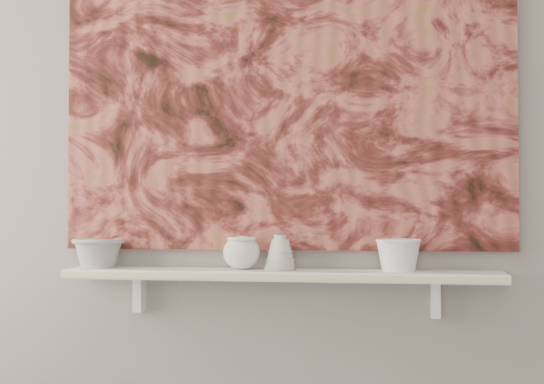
% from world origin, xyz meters
% --- Properties ---
extents(wall_back, '(3.60, 0.00, 3.60)m').
position_xyz_m(wall_back, '(0.00, 1.60, 1.35)').
color(wall_back, gray).
rests_on(wall_back, floor).
extents(shelf, '(1.40, 0.18, 0.03)m').
position_xyz_m(shelf, '(0.00, 1.51, 0.92)').
color(shelf, silver).
rests_on(shelf, wall_back).
extents(shelf_stripe, '(1.40, 0.01, 0.02)m').
position_xyz_m(shelf_stripe, '(0.00, 1.41, 0.92)').
color(shelf_stripe, beige).
rests_on(shelf_stripe, shelf).
extents(bracket_left, '(0.03, 0.06, 0.12)m').
position_xyz_m(bracket_left, '(-0.49, 1.57, 0.84)').
color(bracket_left, silver).
rests_on(bracket_left, wall_back).
extents(bracket_right, '(0.03, 0.06, 0.12)m').
position_xyz_m(bracket_right, '(0.49, 1.57, 0.84)').
color(bracket_right, silver).
rests_on(bracket_right, wall_back).
extents(painting, '(1.50, 0.02, 1.10)m').
position_xyz_m(painting, '(0.00, 1.59, 1.54)').
color(painting, maroon).
rests_on(painting, wall_back).
extents(house_motif, '(0.09, 0.00, 0.08)m').
position_xyz_m(house_motif, '(0.45, 1.57, 1.23)').
color(house_motif, black).
rests_on(house_motif, painting).
extents(bowl_grey, '(0.21, 0.21, 0.10)m').
position_xyz_m(bowl_grey, '(-0.61, 1.51, 0.98)').
color(bowl_grey, gray).
rests_on(bowl_grey, shelf).
extents(cup_cream, '(0.15, 0.15, 0.11)m').
position_xyz_m(cup_cream, '(-0.13, 1.51, 0.98)').
color(cup_cream, silver).
rests_on(cup_cream, shelf).
extents(bell_vessel, '(0.11, 0.11, 0.11)m').
position_xyz_m(bell_vessel, '(0.00, 1.51, 0.99)').
color(bell_vessel, beige).
rests_on(bell_vessel, shelf).
extents(bowl_white, '(0.18, 0.18, 0.10)m').
position_xyz_m(bowl_white, '(0.37, 1.51, 0.98)').
color(bowl_white, white).
rests_on(bowl_white, shelf).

